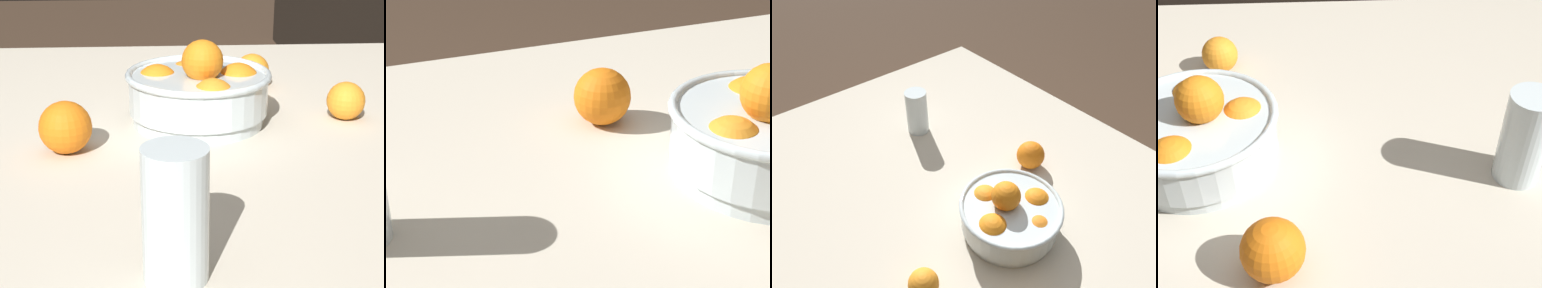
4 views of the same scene
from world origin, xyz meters
The scene contains 2 objects.
dining_table centered at (0.00, 0.00, 0.66)m, with size 1.48×1.12×0.72m.
orange_loose_aside centered at (-0.02, -0.20, 0.76)m, with size 0.08×0.08×0.08m, color orange.
Camera 2 is at (0.35, 0.56, 1.13)m, focal length 60.00 mm.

